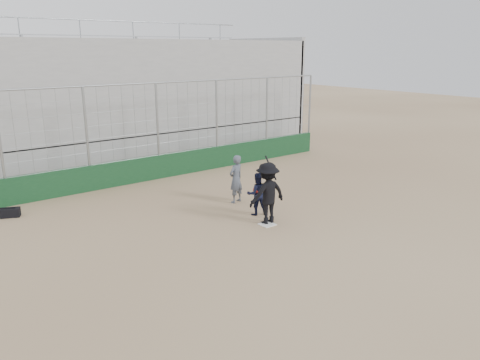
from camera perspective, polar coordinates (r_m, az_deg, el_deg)
ground at (r=14.79m, az=3.34°, el=-5.46°), size 90.00×90.00×0.00m
home_plate at (r=14.78m, az=3.34°, el=-5.42°), size 0.44×0.44×0.02m
backstop at (r=20.09m, az=-9.84°, el=2.90°), size 18.10×0.25×4.04m
bleachers at (r=24.22m, az=-15.69°, el=9.43°), size 20.25×6.70×6.98m
batter_at_plate at (r=14.63m, az=3.37°, el=-1.61°), size 1.31×0.84×2.09m
catcher_crouched at (r=15.48m, az=2.09°, el=-2.52°), size 0.85×0.77×1.00m
umpire at (r=16.65m, az=-0.49°, el=-0.16°), size 0.71×0.54×1.56m
equipment_bag at (r=17.14m, az=-26.38°, el=-3.59°), size 0.76×0.56×0.34m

